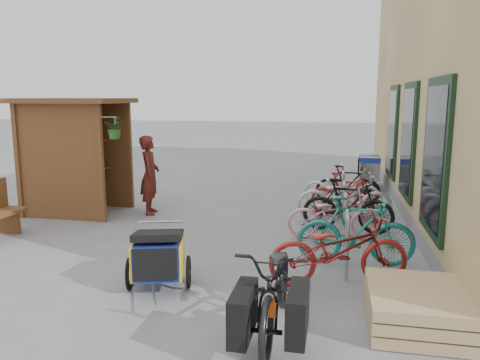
% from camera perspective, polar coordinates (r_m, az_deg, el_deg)
% --- Properties ---
extents(ground, '(80.00, 80.00, 0.00)m').
position_cam_1_polar(ground, '(7.10, -6.46, -9.93)').
color(ground, gray).
extents(kiosk, '(2.49, 1.65, 2.40)m').
position_cam_1_polar(kiosk, '(10.35, -19.90, 4.66)').
color(kiosk, brown).
rests_on(kiosk, ground).
extents(bike_rack, '(0.05, 5.35, 0.86)m').
position_cam_1_polar(bike_rack, '(8.95, 12.54, -2.46)').
color(bike_rack, '#A5A8AD').
rests_on(bike_rack, ground).
extents(pallet_stack, '(1.00, 1.20, 0.40)m').
position_cam_1_polar(pallet_stack, '(5.49, 20.67, -14.36)').
color(pallet_stack, tan).
rests_on(pallet_stack, ground).
extents(shopping_carts, '(0.52, 1.45, 0.94)m').
position_cam_1_polar(shopping_carts, '(12.93, 15.35, 1.38)').
color(shopping_carts, silver).
rests_on(shopping_carts, ground).
extents(child_trailer, '(0.89, 1.39, 0.80)m').
position_cam_1_polar(child_trailer, '(6.12, -9.90, -8.91)').
color(child_trailer, navy).
rests_on(child_trailer, ground).
extents(cargo_bike, '(0.68, 1.91, 1.00)m').
position_cam_1_polar(cargo_bike, '(4.92, 4.50, -12.96)').
color(cargo_bike, black).
rests_on(cargo_bike, ground).
extents(person_kiosk, '(0.54, 0.68, 1.65)m').
position_cam_1_polar(person_kiosk, '(9.90, -10.94, 0.60)').
color(person_kiosk, maroon).
rests_on(person_kiosk, ground).
extents(bike_0, '(1.92, 1.09, 0.96)m').
position_cam_1_polar(bike_0, '(6.23, 11.95, -8.35)').
color(bike_0, maroon).
rests_on(bike_0, ground).
extents(bike_1, '(1.71, 0.54, 1.02)m').
position_cam_1_polar(bike_1, '(7.02, 13.93, -6.03)').
color(bike_1, teal).
rests_on(bike_1, ground).
extents(bike_2, '(1.66, 0.73, 0.85)m').
position_cam_1_polar(bike_2, '(8.20, 11.44, -4.23)').
color(bike_2, pink).
rests_on(bike_2, ground).
extents(bike_3, '(1.68, 0.65, 0.98)m').
position_cam_1_polar(bike_3, '(8.65, 13.02, -3.08)').
color(bike_3, black).
rests_on(bike_3, ground).
extents(bike_4, '(1.88, 0.76, 0.97)m').
position_cam_1_polar(bike_4, '(9.39, 12.63, -2.08)').
color(bike_4, '#B9B9B5').
rests_on(bike_4, ground).
extents(bike_5, '(1.58, 0.87, 0.92)m').
position_cam_1_polar(bike_5, '(9.71, 12.86, -1.84)').
color(bike_5, maroon).
rests_on(bike_5, ground).
extents(bike_6, '(1.78, 0.98, 0.89)m').
position_cam_1_polar(bike_6, '(10.52, 12.26, -0.99)').
color(bike_6, '#B9B9B5').
rests_on(bike_6, ground).
extents(bike_7, '(1.48, 0.45, 0.88)m').
position_cam_1_polar(bike_7, '(11.03, 13.02, -0.53)').
color(bike_7, black).
rests_on(bike_7, ground).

